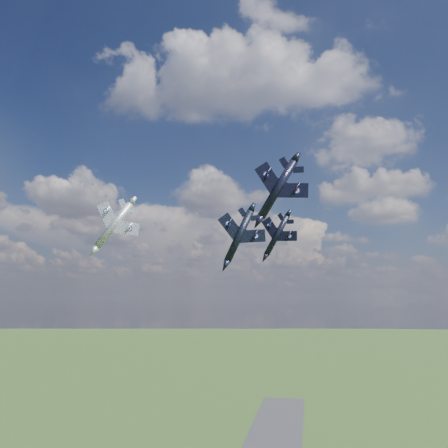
% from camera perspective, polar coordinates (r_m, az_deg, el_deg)
% --- Properties ---
extents(jet_lead_navy, '(12.74, 15.92, 7.10)m').
position_cam_1_polar(jet_lead_navy, '(82.78, 1.99, -1.54)').
color(jet_lead_navy, black).
extents(jet_right_navy, '(10.01, 13.54, 7.25)m').
position_cam_1_polar(jet_right_navy, '(65.01, 7.00, 4.55)').
color(jet_right_navy, black).
extents(jet_high_navy, '(12.71, 15.87, 7.69)m').
position_cam_1_polar(jet_high_navy, '(104.57, 6.92, -1.47)').
color(jet_high_navy, black).
extents(jet_left_silver, '(14.33, 17.93, 9.34)m').
position_cam_1_polar(jet_left_silver, '(95.26, -14.20, -0.15)').
color(jet_left_silver, '#9DA0A7').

